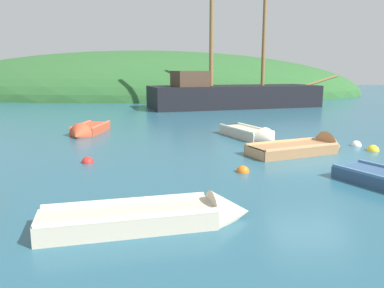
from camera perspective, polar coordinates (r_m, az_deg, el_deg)
The scene contains 11 objects.
ground_plane at distance 12.50m, azimuth 17.53°, elevation -2.42°, with size 120.00×120.00×0.00m, color #285B70.
shore_hill at distance 45.24m, azimuth -7.30°, elevation 7.38°, with size 50.45×24.83×9.87m, color #2D602D.
sailing_ship at distance 29.30m, azimuth 6.07°, elevation 6.66°, with size 15.47×7.26×11.72m.
rowboat_center at distance 13.69m, azimuth 16.74°, elevation -0.79°, with size 3.85×2.50×1.16m.
rowboat_portside at distance 7.12m, azimuth -4.90°, elevation -11.10°, with size 3.97×1.73×0.92m.
rowboat_outer_left at distance 17.55m, azimuth -15.37°, elevation 1.83°, with size 1.39×3.14×0.98m.
rowboat_far at distance 15.89m, azimuth 8.92°, elevation 1.22°, with size 2.23×3.56×0.95m.
buoy_orange at distance 10.74m, azimuth 7.58°, elevation -4.17°, with size 0.37×0.37×0.37m, color orange.
buoy_yellow at distance 14.84m, azimuth 25.39°, elevation -0.92°, with size 0.42×0.42×0.42m, color yellow.
buoy_white at distance 15.57m, azimuth 23.30°, elevation -0.23°, with size 0.39×0.39×0.39m, color white.
buoy_red at distance 12.13m, azimuth -15.29°, elevation -2.70°, with size 0.37×0.37×0.37m, color red.
Camera 1 is at (-4.12, -11.47, 2.79)m, focal length 35.72 mm.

